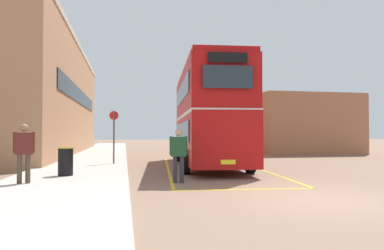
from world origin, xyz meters
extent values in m
plane|color=#846651|center=(0.00, 14.40, 0.00)|extent=(135.60, 135.60, 0.00)
cube|color=#B2ADA3|center=(-6.50, 16.80, 0.07)|extent=(4.00, 57.60, 0.14)
cube|color=#AD7A56|center=(-10.74, 20.87, 4.11)|extent=(5.29, 25.94, 8.22)
cube|color=#19232D|center=(-8.07, 20.87, 4.52)|extent=(0.06, 19.71, 1.10)
cube|color=#BCB29E|center=(-10.74, 20.87, 8.40)|extent=(5.41, 26.06, 0.36)
cube|color=#9E6647|center=(9.51, 22.87, 2.34)|extent=(8.03, 15.33, 4.69)
cube|color=#232D38|center=(5.47, 22.87, 2.58)|extent=(0.06, 11.65, 1.10)
cylinder|color=black|center=(-1.59, 12.10, 0.50)|extent=(0.38, 1.02, 1.00)
cylinder|color=black|center=(1.02, 11.84, 0.50)|extent=(0.38, 1.02, 1.00)
cylinder|color=black|center=(-2.21, 5.76, 0.50)|extent=(0.38, 1.02, 1.00)
cylinder|color=black|center=(0.40, 5.51, 0.50)|extent=(0.38, 1.02, 1.00)
cube|color=#A80F0F|center=(-0.60, 8.80, 1.40)|extent=(3.53, 10.47, 2.10)
cube|color=#A80F0F|center=(-0.60, 8.80, 3.50)|extent=(3.51, 10.27, 2.10)
cube|color=#A80F0F|center=(-0.60, 8.80, 4.65)|extent=(3.40, 10.15, 0.20)
cube|color=silver|center=(-0.60, 8.80, 2.45)|extent=(3.55, 10.37, 0.14)
cube|color=#232D38|center=(-1.88, 8.93, 1.70)|extent=(0.85, 8.39, 0.84)
cube|color=#232D38|center=(-1.88, 8.93, 3.60)|extent=(0.85, 8.39, 0.84)
cube|color=#232D38|center=(0.69, 8.68, 1.70)|extent=(0.85, 8.39, 0.84)
cube|color=#232D38|center=(0.69, 8.68, 3.60)|extent=(0.85, 8.39, 0.84)
cube|color=#232D38|center=(-1.10, 3.67, 3.60)|extent=(1.77, 0.21, 0.80)
cube|color=black|center=(-1.10, 3.67, 4.28)|extent=(1.39, 0.18, 0.36)
cube|color=#232D38|center=(-0.09, 13.93, 1.80)|extent=(2.03, 0.24, 1.00)
cube|color=yellow|center=(-1.10, 3.67, 0.63)|extent=(0.52, 0.08, 0.16)
cylinder|color=black|center=(2.07, 29.17, 0.46)|extent=(0.30, 0.93, 0.92)
cylinder|color=black|center=(4.52, 29.28, 0.46)|extent=(0.30, 0.93, 0.92)
cylinder|color=black|center=(2.29, 24.11, 0.46)|extent=(0.30, 0.93, 0.92)
cylinder|color=black|center=(4.74, 24.22, 0.46)|extent=(0.30, 0.93, 0.92)
cube|color=gold|center=(3.41, 26.69, 1.60)|extent=(2.74, 8.54, 2.60)
cube|color=silver|center=(3.41, 26.69, 2.96)|extent=(2.58, 8.19, 0.12)
cube|color=#232D38|center=(2.20, 26.64, 1.95)|extent=(0.32, 6.75, 0.96)
cube|color=#232D38|center=(4.61, 26.75, 1.95)|extent=(0.32, 6.75, 0.96)
cube|color=#232D38|center=(3.22, 30.93, 1.90)|extent=(1.90, 0.12, 1.10)
cylinder|color=#2D2D38|center=(-2.77, 3.40, 0.43)|extent=(0.14, 0.14, 0.86)
cylinder|color=#2D2D38|center=(-2.99, 3.43, 0.43)|extent=(0.14, 0.14, 0.86)
cube|color=#1E4728|center=(-2.88, 3.42, 1.19)|extent=(0.53, 0.29, 0.65)
cylinder|color=#1E4728|center=(-2.63, 3.38, 1.22)|extent=(0.09, 0.09, 0.61)
cylinder|color=#1E4728|center=(-3.13, 3.45, 1.22)|extent=(0.09, 0.09, 0.61)
sphere|color=tan|center=(-2.88, 3.40, 1.66)|extent=(0.23, 0.23, 0.23)
cylinder|color=#473828|center=(-7.68, 3.13, 0.57)|extent=(0.14, 0.14, 0.86)
cylinder|color=#473828|center=(-7.46, 3.19, 0.57)|extent=(0.14, 0.14, 0.86)
cube|color=#591E19|center=(-7.57, 3.16, 1.32)|extent=(0.54, 0.34, 0.65)
cylinder|color=#591E19|center=(-7.81, 3.10, 1.36)|extent=(0.09, 0.09, 0.61)
cylinder|color=#591E19|center=(-7.32, 3.23, 1.36)|extent=(0.09, 0.09, 0.61)
sphere|color=#8C6647|center=(-7.57, 3.18, 1.79)|extent=(0.23, 0.23, 0.23)
cylinder|color=black|center=(-6.67, 4.93, 0.61)|extent=(0.51, 0.51, 0.95)
cylinder|color=olive|center=(-6.67, 4.93, 1.11)|extent=(0.54, 0.54, 0.04)
cylinder|color=#4C4C51|center=(-5.15, 9.59, 1.42)|extent=(0.08, 0.08, 2.55)
cylinder|color=red|center=(-5.15, 9.59, 2.51)|extent=(0.44, 0.07, 0.44)
cube|color=gold|center=(-2.66, 7.98, 0.00)|extent=(1.32, 12.22, 0.01)
cube|color=gold|center=(1.46, 7.57, 0.00)|extent=(1.32, 12.22, 0.01)
cube|color=gold|center=(-1.19, 1.67, 0.00)|extent=(4.25, 0.54, 0.01)
camera|label=1|loc=(-4.64, -7.89, 1.63)|focal=32.41mm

